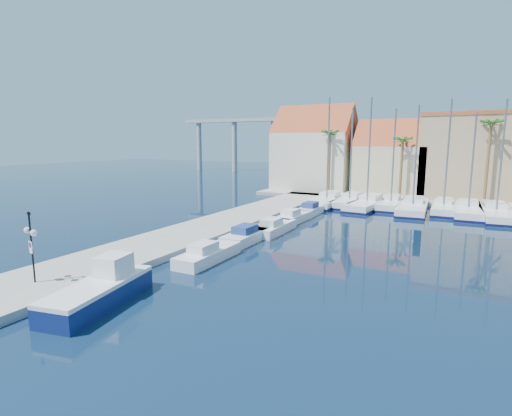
# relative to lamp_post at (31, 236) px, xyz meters

# --- Properties ---
(ground) EXTENTS (260.00, 260.00, 0.00)m
(ground) POSITION_rel_lamp_post_xyz_m (8.83, 1.66, -3.10)
(ground) COLOR black
(ground) RESTS_ON ground
(quay_west) EXTENTS (6.00, 77.00, 0.50)m
(quay_west) POSITION_rel_lamp_post_xyz_m (-0.17, 15.16, -2.85)
(quay_west) COLOR gray
(quay_west) RESTS_ON ground
(shore_north) EXTENTS (54.00, 16.00, 0.50)m
(shore_north) POSITION_rel_lamp_post_xyz_m (18.83, 49.66, -2.85)
(shore_north) COLOR gray
(shore_north) RESTS_ON ground
(lamp_post) EXTENTS (1.31, 0.62, 3.96)m
(lamp_post) POSITION_rel_lamp_post_xyz_m (0.00, 0.00, 0.00)
(lamp_post) COLOR black
(lamp_post) RESTS_ON quay_west
(bollard) EXTENTS (0.20, 0.20, 0.50)m
(bollard) POSITION_rel_lamp_post_xyz_m (2.23, 3.37, -2.35)
(bollard) COLOR black
(bollard) RESTS_ON quay_west
(fishing_boat) EXTENTS (3.34, 6.77, 2.27)m
(fishing_boat) POSITION_rel_lamp_post_xyz_m (4.69, 0.45, -2.34)
(fishing_boat) COLOR navy
(fishing_boat) RESTS_ON ground
(motorboat_west_0) EXTENTS (1.92, 5.84, 1.40)m
(motorboat_west_0) POSITION_rel_lamp_post_xyz_m (5.25, 9.05, -2.59)
(motorboat_west_0) COLOR white
(motorboat_west_0) RESTS_ON ground
(motorboat_west_1) EXTENTS (1.98, 6.17, 1.40)m
(motorboat_west_1) POSITION_rel_lamp_post_xyz_m (4.92, 15.45, -2.59)
(motorboat_west_1) COLOR white
(motorboat_west_1) RESTS_ON ground
(motorboat_west_2) EXTENTS (2.01, 6.08, 1.40)m
(motorboat_west_2) POSITION_rel_lamp_post_xyz_m (5.57, 19.12, -2.59)
(motorboat_west_2) COLOR white
(motorboat_west_2) RESTS_ON ground
(motorboat_west_3) EXTENTS (2.16, 5.96, 1.40)m
(motorboat_west_3) POSITION_rel_lamp_post_xyz_m (5.19, 24.44, -2.59)
(motorboat_west_3) COLOR white
(motorboat_west_3) RESTS_ON ground
(motorboat_west_4) EXTENTS (1.90, 5.86, 1.40)m
(motorboat_west_4) POSITION_rel_lamp_post_xyz_m (5.22, 30.06, -2.59)
(motorboat_west_4) COLOR white
(motorboat_west_4) RESTS_ON ground
(sailboat_0) EXTENTS (3.52, 11.48, 13.63)m
(sailboat_0) POSITION_rel_lamp_post_xyz_m (4.84, 37.25, -2.52)
(sailboat_0) COLOR white
(sailboat_0) RESTS_ON ground
(sailboat_1) EXTENTS (3.19, 10.20, 12.36)m
(sailboat_1) POSITION_rel_lamp_post_xyz_m (7.63, 38.10, -2.52)
(sailboat_1) COLOR white
(sailboat_1) RESTS_ON ground
(sailboat_2) EXTENTS (3.90, 11.52, 13.36)m
(sailboat_2) POSITION_rel_lamp_post_xyz_m (10.13, 37.05, -2.52)
(sailboat_2) COLOR white
(sailboat_2) RESTS_ON ground
(sailboat_3) EXTENTS (2.38, 8.93, 12.04)m
(sailboat_3) POSITION_rel_lamp_post_xyz_m (12.69, 38.25, -2.50)
(sailboat_3) COLOR white
(sailboat_3) RESTS_ON ground
(sailboat_4) EXTENTS (3.62, 11.72, 12.26)m
(sailboat_4) POSITION_rel_lamp_post_xyz_m (15.35, 36.97, -2.53)
(sailboat_4) COLOR white
(sailboat_4) RESTS_ON ground
(sailboat_5) EXTENTS (2.57, 9.13, 12.87)m
(sailboat_5) POSITION_rel_lamp_post_xyz_m (18.59, 37.92, -2.49)
(sailboat_5) COLOR white
(sailboat_5) RESTS_ON ground
(sailboat_6) EXTENTS (3.09, 10.66, 11.27)m
(sailboat_6) POSITION_rel_lamp_post_xyz_m (21.12, 37.34, -2.53)
(sailboat_6) COLOR white
(sailboat_6) RESTS_ON ground
(sailboat_7) EXTENTS (4.00, 11.66, 12.53)m
(sailboat_7) POSITION_rel_lamp_post_xyz_m (23.72, 37.01, -2.53)
(sailboat_7) COLOR white
(sailboat_7) RESTS_ON ground
(building_0) EXTENTS (12.30, 9.00, 13.50)m
(building_0) POSITION_rel_lamp_post_xyz_m (-1.17, 48.66, 3.43)
(building_0) COLOR beige
(building_0) RESTS_ON shore_north
(building_1) EXTENTS (10.30, 8.00, 11.00)m
(building_1) POSITION_rel_lamp_post_xyz_m (10.83, 48.66, 2.20)
(building_1) COLOR beige
(building_1) RESTS_ON shore_north
(building_2) EXTENTS (14.20, 10.20, 11.50)m
(building_2) POSITION_rel_lamp_post_xyz_m (21.83, 49.66, 3.16)
(building_2) COLOR tan
(building_2) RESTS_ON shore_north
(palm_0) EXTENTS (2.60, 2.60, 10.15)m
(palm_0) POSITION_rel_lamp_post_xyz_m (2.83, 43.66, 5.98)
(palm_0) COLOR brown
(palm_0) RESTS_ON shore_north
(palm_1) EXTENTS (2.60, 2.60, 9.15)m
(palm_1) POSITION_rel_lamp_post_xyz_m (12.83, 43.66, 5.04)
(palm_1) COLOR brown
(palm_1) RESTS_ON shore_north
(palm_2) EXTENTS (2.60, 2.60, 11.15)m
(palm_2) POSITION_rel_lamp_post_xyz_m (22.83, 43.66, 6.92)
(palm_2) COLOR brown
(palm_2) RESTS_ON shore_north
(viaduct) EXTENTS (48.00, 2.20, 14.45)m
(viaduct) POSITION_rel_lamp_post_xyz_m (-30.24, 83.66, 7.15)
(viaduct) COLOR #9E9E99
(viaduct) RESTS_ON ground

